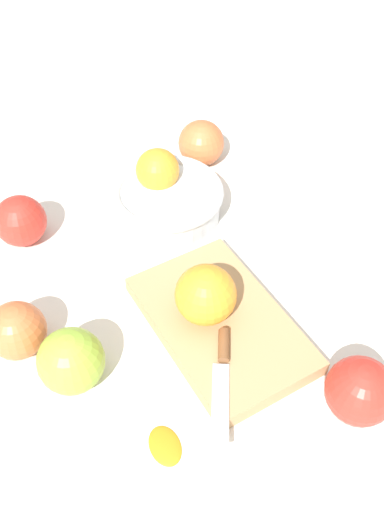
{
  "coord_description": "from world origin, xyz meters",
  "views": [
    {
      "loc": [
        0.46,
        -0.24,
        0.63
      ],
      "look_at": [
        -0.03,
        0.04,
        0.04
      ],
      "focal_mm": 40.89,
      "sensor_mm": 36.0,
      "label": 1
    }
  ],
  "objects_px": {
    "apple_front_right": "(71,361)",
    "apple_front_center": "(17,330)",
    "orange_on_board": "(206,295)",
    "bowl": "(165,197)",
    "apple_back_right": "(360,391)",
    "apple_front_left": "(20,221)",
    "knife": "(221,371)",
    "apple_back_left": "(201,143)",
    "cutting_board": "(221,324)"
  },
  "relations": [
    {
      "from": "apple_back_left",
      "to": "apple_back_right",
      "type": "distance_m",
      "value": 0.51
    },
    {
      "from": "apple_front_left",
      "to": "cutting_board",
      "type": "bearing_deg",
      "value": 30.56
    },
    {
      "from": "orange_on_board",
      "to": "apple_back_left",
      "type": "bearing_deg",
      "value": 150.84
    },
    {
      "from": "apple_front_center",
      "to": "apple_back_left",
      "type": "distance_m",
      "value": 0.46
    },
    {
      "from": "apple_front_left",
      "to": "apple_back_right",
      "type": "bearing_deg",
      "value": 28.06
    },
    {
      "from": "cutting_board",
      "to": "apple_front_center",
      "type": "xyz_separation_m",
      "value": [
        -0.1,
        -0.24,
        0.03
      ]
    },
    {
      "from": "cutting_board",
      "to": "knife",
      "type": "xyz_separation_m",
      "value": [
        0.07,
        -0.04,
        0.02
      ]
    },
    {
      "from": "cutting_board",
      "to": "orange_on_board",
      "type": "distance_m",
      "value": 0.06
    },
    {
      "from": "cutting_board",
      "to": "apple_front_left",
      "type": "relative_size",
      "value": 3.25
    },
    {
      "from": "bowl",
      "to": "apple_front_center",
      "type": "xyz_separation_m",
      "value": [
        0.13,
        -0.28,
        0.0
      ]
    },
    {
      "from": "cutting_board",
      "to": "knife",
      "type": "height_order",
      "value": "knife"
    },
    {
      "from": "apple_back_right",
      "to": "apple_front_center",
      "type": "bearing_deg",
      "value": -131.34
    },
    {
      "from": "apple_front_center",
      "to": "apple_back_left",
      "type": "relative_size",
      "value": 0.95
    },
    {
      "from": "bowl",
      "to": "apple_front_left",
      "type": "height_order",
      "value": "bowl"
    },
    {
      "from": "cutting_board",
      "to": "knife",
      "type": "relative_size",
      "value": 1.79
    },
    {
      "from": "cutting_board",
      "to": "apple_front_center",
      "type": "height_order",
      "value": "apple_front_center"
    },
    {
      "from": "apple_back_left",
      "to": "cutting_board",
      "type": "bearing_deg",
      "value": -25.91
    },
    {
      "from": "orange_on_board",
      "to": "apple_front_left",
      "type": "xyz_separation_m",
      "value": [
        -0.28,
        -0.16,
        -0.02
      ]
    },
    {
      "from": "knife",
      "to": "cutting_board",
      "type": "bearing_deg",
      "value": 148.44
    },
    {
      "from": "cutting_board",
      "to": "apple_front_left",
      "type": "bearing_deg",
      "value": -149.44
    },
    {
      "from": "orange_on_board",
      "to": "apple_front_right",
      "type": "distance_m",
      "value": 0.18
    },
    {
      "from": "apple_back_left",
      "to": "apple_front_center",
      "type": "bearing_deg",
      "value": -60.47
    },
    {
      "from": "apple_front_right",
      "to": "apple_front_center",
      "type": "height_order",
      "value": "apple_front_right"
    },
    {
      "from": "apple_front_left",
      "to": "apple_back_left",
      "type": "bearing_deg",
      "value": 96.02
    },
    {
      "from": "apple_back_left",
      "to": "apple_back_right",
      "type": "relative_size",
      "value": 0.97
    },
    {
      "from": "knife",
      "to": "apple_back_right",
      "type": "relative_size",
      "value": 1.72
    },
    {
      "from": "bowl",
      "to": "apple_front_left",
      "type": "distance_m",
      "value": 0.22
    },
    {
      "from": "cutting_board",
      "to": "apple_front_center",
      "type": "distance_m",
      "value": 0.26
    },
    {
      "from": "apple_front_right",
      "to": "apple_back_right",
      "type": "distance_m",
      "value": 0.34
    },
    {
      "from": "cutting_board",
      "to": "apple_back_right",
      "type": "distance_m",
      "value": 0.2
    },
    {
      "from": "bowl",
      "to": "cutting_board",
      "type": "relative_size",
      "value": 0.71
    },
    {
      "from": "apple_front_center",
      "to": "apple_back_left",
      "type": "bearing_deg",
      "value": 119.53
    },
    {
      "from": "cutting_board",
      "to": "apple_back_left",
      "type": "bearing_deg",
      "value": 154.09
    },
    {
      "from": "knife",
      "to": "apple_back_left",
      "type": "bearing_deg",
      "value": 153.06
    },
    {
      "from": "apple_front_right",
      "to": "cutting_board",
      "type": "bearing_deg",
      "value": 83.2
    },
    {
      "from": "knife",
      "to": "apple_back_right",
      "type": "distance_m",
      "value": 0.16
    },
    {
      "from": "apple_back_left",
      "to": "knife",
      "type": "bearing_deg",
      "value": -26.94
    },
    {
      "from": "apple_front_left",
      "to": "knife",
      "type": "bearing_deg",
      "value": 19.73
    },
    {
      "from": "cutting_board",
      "to": "apple_front_left",
      "type": "xyz_separation_m",
      "value": [
        -0.29,
        -0.17,
        0.03
      ]
    },
    {
      "from": "apple_front_right",
      "to": "apple_front_left",
      "type": "relative_size",
      "value": 1.06
    },
    {
      "from": "orange_on_board",
      "to": "apple_back_left",
      "type": "xyz_separation_m",
      "value": [
        -0.31,
        0.17,
        -0.02
      ]
    },
    {
      "from": "bowl",
      "to": "apple_back_left",
      "type": "relative_size",
      "value": 2.25
    },
    {
      "from": "apple_front_center",
      "to": "apple_back_right",
      "type": "xyz_separation_m",
      "value": [
        0.28,
        0.32,
        0.0
      ]
    },
    {
      "from": "apple_front_center",
      "to": "apple_front_left",
      "type": "height_order",
      "value": "apple_front_left"
    },
    {
      "from": "knife",
      "to": "orange_on_board",
      "type": "bearing_deg",
      "value": 161.75
    },
    {
      "from": "cutting_board",
      "to": "bowl",
      "type": "bearing_deg",
      "value": 170.0
    },
    {
      "from": "cutting_board",
      "to": "apple_front_left",
      "type": "height_order",
      "value": "apple_front_left"
    },
    {
      "from": "bowl",
      "to": "apple_back_left",
      "type": "bearing_deg",
      "value": 127.78
    },
    {
      "from": "knife",
      "to": "bowl",
      "type": "bearing_deg",
      "value": 164.57
    },
    {
      "from": "bowl",
      "to": "orange_on_board",
      "type": "xyz_separation_m",
      "value": [
        0.22,
        -0.06,
        0.03
      ]
    }
  ]
}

